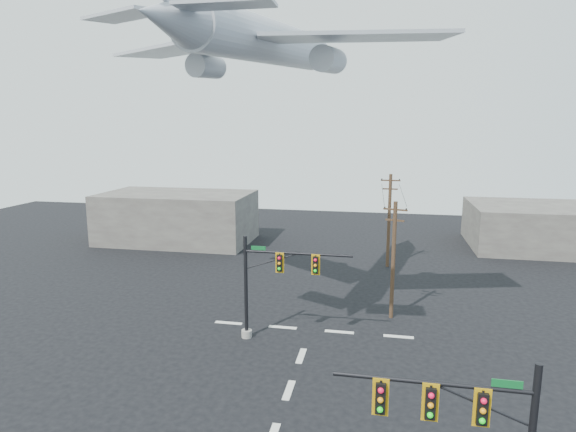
% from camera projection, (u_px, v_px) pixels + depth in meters
% --- Properties ---
extents(lane_markings, '(14.00, 21.20, 0.01)m').
position_uv_depth(lane_markings, '(293.00, 378.00, 27.17)').
color(lane_markings, silver).
rests_on(lane_markings, ground).
extents(signal_mast_far, '(7.32, 0.77, 7.00)m').
position_uv_depth(signal_mast_far, '(268.00, 285.00, 31.39)').
color(signal_mast_far, gray).
rests_on(signal_mast_far, ground).
extents(utility_pole_a, '(1.70, 0.63, 8.73)m').
position_uv_depth(utility_pole_a, '(393.00, 258.00, 34.91)').
color(utility_pole_a, '#4D3321').
rests_on(utility_pole_a, ground).
extents(utility_pole_b, '(1.90, 0.32, 9.39)m').
position_uv_depth(utility_pole_b, '(389.00, 219.00, 47.85)').
color(utility_pole_b, '#4D3321').
rests_on(utility_pole_b, ground).
extents(power_lines, '(1.83, 13.45, 0.03)m').
position_uv_depth(power_lines, '(393.00, 193.00, 40.70)').
color(power_lines, black).
extents(airliner, '(24.19, 25.80, 6.97)m').
position_uv_depth(airliner, '(266.00, 42.00, 31.48)').
color(airliner, '#A2A7AE').
extents(building_left, '(18.00, 10.00, 6.00)m').
position_uv_depth(building_left, '(177.00, 217.00, 59.02)').
color(building_left, slate).
rests_on(building_left, ground).
extents(building_right, '(14.00, 12.00, 5.00)m').
position_uv_depth(building_right, '(533.00, 227.00, 55.98)').
color(building_right, slate).
rests_on(building_right, ground).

